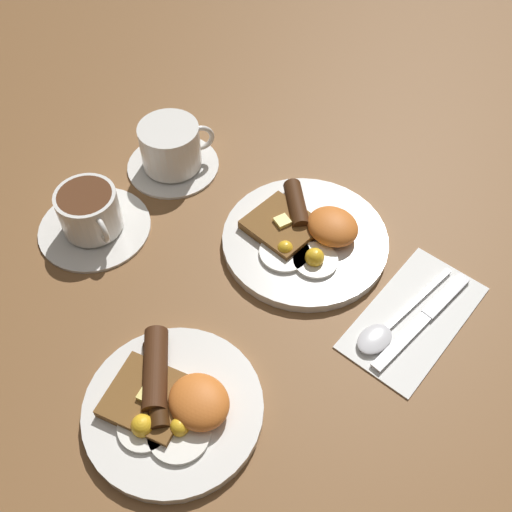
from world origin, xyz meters
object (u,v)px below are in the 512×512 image
breakfast_plate_near (306,236)px  teacup_far (91,216)px  teacup_near (171,149)px  spoon (384,331)px  breakfast_plate_far (171,404)px  knife (427,315)px

breakfast_plate_near → teacup_far: (0.24, 0.20, 0.02)m
teacup_near → spoon: teacup_near is taller
breakfast_plate_near → teacup_far: 0.31m
breakfast_plate_near → teacup_near: size_ratio=1.62×
breakfast_plate_near → spoon: (-0.17, 0.04, -0.01)m
breakfast_plate_near → spoon: size_ratio=1.27×
breakfast_plate_far → teacup_far: 0.32m
teacup_near → knife: 0.46m
teacup_far → knife: bearing=-152.7°
teacup_far → spoon: 0.44m
teacup_far → breakfast_plate_near: bearing=-139.0°
breakfast_plate_near → knife: (-0.20, -0.02, -0.01)m
breakfast_plate_far → teacup_near: (0.32, -0.27, 0.02)m
breakfast_plate_far → breakfast_plate_near: bearing=-78.0°
teacup_far → breakfast_plate_far: bearing=161.9°
knife → teacup_near: bearing=-83.5°
breakfast_plate_far → teacup_far: size_ratio=1.30×
breakfast_plate_far → spoon: size_ratio=1.14×
spoon → teacup_far: bearing=-67.1°
breakfast_plate_far → spoon: 0.28m
teacup_near → spoon: (-0.43, 0.01, -0.03)m
breakfast_plate_far → teacup_near: teacup_near is taller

